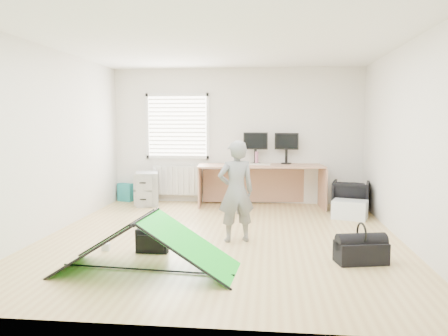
# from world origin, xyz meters

# --- Properties ---
(ground) EXTENTS (5.50, 5.50, 0.00)m
(ground) POSITION_xyz_m (0.00, 0.00, 0.00)
(ground) COLOR tan
(ground) RESTS_ON ground
(back_wall) EXTENTS (5.00, 0.02, 2.70)m
(back_wall) POSITION_xyz_m (0.00, 2.75, 1.35)
(back_wall) COLOR silver
(back_wall) RESTS_ON ground
(window) EXTENTS (1.20, 0.06, 1.20)m
(window) POSITION_xyz_m (-1.20, 2.71, 1.55)
(window) COLOR silver
(window) RESTS_ON back_wall
(radiator) EXTENTS (1.00, 0.12, 0.60)m
(radiator) POSITION_xyz_m (-1.20, 2.67, 0.45)
(radiator) COLOR silver
(radiator) RESTS_ON back_wall
(desk) EXTENTS (2.45, 0.98, 0.81)m
(desk) POSITION_xyz_m (0.50, 2.32, 0.41)
(desk) COLOR #AA795F
(desk) RESTS_ON ground
(filing_cabinet) EXTENTS (0.56, 0.65, 0.65)m
(filing_cabinet) POSITION_xyz_m (-1.72, 2.26, 0.33)
(filing_cabinet) COLOR #919496
(filing_cabinet) RESTS_ON ground
(monitor_left) EXTENTS (0.48, 0.15, 0.45)m
(monitor_left) POSITION_xyz_m (0.39, 2.52, 1.04)
(monitor_left) COLOR black
(monitor_left) RESTS_ON desk
(monitor_right) EXTENTS (0.48, 0.22, 0.44)m
(monitor_right) POSITION_xyz_m (1.00, 2.59, 1.04)
(monitor_right) COLOR black
(monitor_right) RESTS_ON desk
(keyboard) EXTENTS (0.49, 0.22, 0.02)m
(keyboard) POSITION_xyz_m (0.45, 2.34, 0.83)
(keyboard) COLOR beige
(keyboard) RESTS_ON desk
(thermos) EXTENTS (0.09, 0.09, 0.24)m
(thermos) POSITION_xyz_m (0.42, 2.50, 0.94)
(thermos) COLOR #A95F7C
(thermos) RESTS_ON desk
(office_chair) EXTENTS (0.75, 0.76, 0.58)m
(office_chair) POSITION_xyz_m (2.14, 1.97, 0.29)
(office_chair) COLOR black
(office_chair) RESTS_ON ground
(person) EXTENTS (0.59, 0.48, 1.39)m
(person) POSITION_xyz_m (0.23, -0.18, 0.69)
(person) COLOR slate
(person) RESTS_ON ground
(kite) EXTENTS (2.03, 1.01, 0.61)m
(kite) POSITION_xyz_m (-0.66, -1.49, 0.31)
(kite) COLOR #13D125
(kite) RESTS_ON ground
(storage_crate) EXTENTS (0.65, 0.55, 0.31)m
(storage_crate) POSITION_xyz_m (2.04, 1.44, 0.16)
(storage_crate) COLOR silver
(storage_crate) RESTS_ON ground
(tote_bag) EXTENTS (0.34, 0.23, 0.37)m
(tote_bag) POSITION_xyz_m (-2.29, 2.63, 0.18)
(tote_bag) COLOR teal
(tote_bag) RESTS_ON ground
(laptop_bag) EXTENTS (0.40, 0.13, 0.30)m
(laptop_bag) POSITION_xyz_m (-0.78, -0.82, 0.15)
(laptop_bag) COLOR black
(laptop_bag) RESTS_ON ground
(white_box) EXTENTS (0.10, 0.10, 0.09)m
(white_box) POSITION_xyz_m (-1.39, -0.79, 0.05)
(white_box) COLOR silver
(white_box) RESTS_ON ground
(duffel_bag) EXTENTS (0.62, 0.41, 0.25)m
(duffel_bag) POSITION_xyz_m (1.74, -0.96, 0.13)
(duffel_bag) COLOR black
(duffel_bag) RESTS_ON ground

